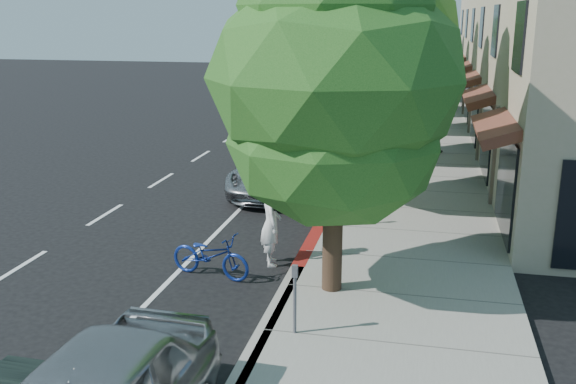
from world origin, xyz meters
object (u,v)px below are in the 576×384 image
(dark_sedan, at_px, (312,138))
(street_tree_2, at_px, (383,42))
(street_tree_0, at_px, (336,83))
(street_tree_4, at_px, (399,39))
(street_tree_5, at_px, (404,34))
(dark_suv_far, at_px, (379,89))
(street_tree_3, at_px, (393,25))
(pedestrian, at_px, (434,133))
(bicycle, at_px, (210,255))
(silver_suv, at_px, (279,169))
(cyclist, at_px, (271,223))
(white_pickup, at_px, (355,115))
(street_tree_1, at_px, (367,41))

(dark_sedan, bearing_deg, street_tree_2, -14.88)
(street_tree_0, xyz_separation_m, street_tree_4, (0.00, 24.00, -0.08))
(street_tree_0, relative_size, street_tree_5, 1.01)
(street_tree_4, distance_m, dark_suv_far, 7.00)
(street_tree_3, height_order, pedestrian, street_tree_3)
(bicycle, bearing_deg, street_tree_0, -85.93)
(street_tree_3, height_order, silver_suv, street_tree_3)
(cyclist, bearing_deg, dark_sedan, -14.85)
(silver_suv, relative_size, white_pickup, 1.05)
(street_tree_1, distance_m, bicycle, 7.57)
(cyclist, relative_size, silver_suv, 0.37)
(street_tree_3, bearing_deg, street_tree_4, 90.00)
(bicycle, height_order, dark_sedan, dark_sedan)
(street_tree_4, xyz_separation_m, cyclist, (-1.60, -22.61, -3.23))
(street_tree_4, height_order, silver_suv, street_tree_4)
(street_tree_4, bearing_deg, white_pickup, -110.97)
(street_tree_1, bearing_deg, street_tree_3, 90.00)
(street_tree_0, bearing_deg, street_tree_4, 90.00)
(street_tree_3, height_order, white_pickup, street_tree_3)
(street_tree_5, bearing_deg, street_tree_1, -90.00)
(street_tree_2, distance_m, dark_suv_far, 18.43)
(street_tree_1, distance_m, dark_sedan, 8.10)
(street_tree_4, relative_size, dark_sedan, 1.37)
(bicycle, bearing_deg, street_tree_1, -13.37)
(silver_suv, bearing_deg, street_tree_1, -27.49)
(street_tree_5, bearing_deg, cyclist, -93.20)
(cyclist, height_order, silver_suv, cyclist)
(silver_suv, bearing_deg, street_tree_4, 80.69)
(street_tree_2, bearing_deg, street_tree_5, 90.00)
(street_tree_1, xyz_separation_m, dark_suv_far, (-1.40, 24.00, -3.93))
(street_tree_3, height_order, bicycle, street_tree_3)
(street_tree_0, height_order, pedestrian, street_tree_0)
(street_tree_2, height_order, cyclist, street_tree_2)
(dark_suv_far, bearing_deg, street_tree_2, -91.10)
(white_pickup, xyz_separation_m, pedestrian, (3.79, -5.34, 0.21))
(street_tree_1, bearing_deg, street_tree_5, 90.00)
(street_tree_3, distance_m, pedestrian, 6.03)
(street_tree_3, xyz_separation_m, silver_suv, (-2.83, -10.50, -4.30))
(street_tree_3, bearing_deg, pedestrian, -62.66)
(street_tree_0, height_order, street_tree_2, street_tree_2)
(street_tree_4, bearing_deg, street_tree_2, -90.00)
(street_tree_0, xyz_separation_m, street_tree_2, (0.00, 12.00, 0.27))
(street_tree_1, xyz_separation_m, street_tree_2, (0.00, 6.00, -0.26))
(street_tree_3, xyz_separation_m, dark_sedan, (-2.66, -5.46, -4.19))
(street_tree_0, bearing_deg, bicycle, 171.73)
(street_tree_0, bearing_deg, dark_suv_far, 92.67)
(pedestrian, bearing_deg, bicycle, 68.54)
(street_tree_1, bearing_deg, street_tree_2, 90.00)
(street_tree_2, distance_m, street_tree_5, 18.00)
(street_tree_0, distance_m, street_tree_5, 30.00)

